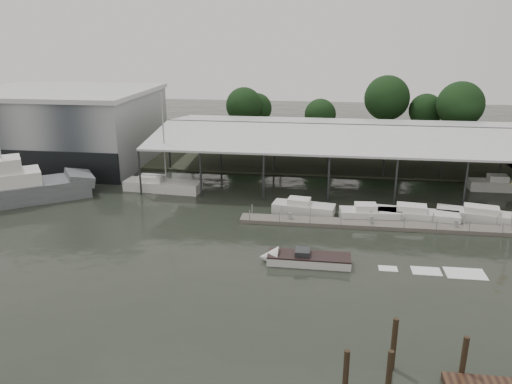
# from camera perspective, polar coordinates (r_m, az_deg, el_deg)

# --- Properties ---
(ground) EXTENTS (200.00, 200.00, 0.00)m
(ground) POSITION_cam_1_polar(r_m,az_deg,el_deg) (42.24, -5.29, -8.01)
(ground) COLOR black
(ground) RESTS_ON ground
(land_strip_far) EXTENTS (140.00, 30.00, 0.30)m
(land_strip_far) POSITION_cam_1_polar(r_m,az_deg,el_deg) (81.51, 1.28, 5.01)
(land_strip_far) COLOR #3E4232
(land_strip_far) RESTS_ON ground
(storage_warehouse) EXTENTS (24.50, 20.50, 10.50)m
(storage_warehouse) POSITION_cam_1_polar(r_m,az_deg,el_deg) (77.50, -20.99, 7.05)
(storage_warehouse) COLOR #91969B
(storage_warehouse) RESTS_ON ground
(covered_boat_shed) EXTENTS (58.24, 24.00, 6.96)m
(covered_boat_shed) POSITION_cam_1_polar(r_m,az_deg,el_deg) (66.56, 14.70, 6.76)
(covered_boat_shed) COLOR silver
(covered_boat_shed) RESTS_ON ground
(floating_dock) EXTENTS (28.00, 2.00, 1.40)m
(floating_dock) POSITION_cam_1_polar(r_m,az_deg,el_deg) (50.71, 14.13, -3.67)
(floating_dock) COLOR #646058
(floating_dock) RESTS_ON ground
(grey_trawler) EXTENTS (15.93, 13.16, 8.84)m
(grey_trawler) POSITION_cam_1_polar(r_m,az_deg,el_deg) (61.96, -25.70, 0.38)
(grey_trawler) COLOR slate
(grey_trawler) RESTS_ON ground
(white_sailboat) EXTENTS (9.43, 3.33, 11.86)m
(white_sailboat) POSITION_cam_1_polar(r_m,az_deg,el_deg) (61.09, -10.73, 0.74)
(white_sailboat) COLOR silver
(white_sailboat) RESTS_ON ground
(speedboat_underway) EXTENTS (18.52, 2.50, 2.00)m
(speedboat_underway) POSITION_cam_1_polar(r_m,az_deg,el_deg) (41.91, 5.21, -7.62)
(speedboat_underway) COLOR silver
(speedboat_underway) RESTS_ON ground
(moored_cruiser_0) EXTENTS (6.73, 3.21, 1.70)m
(moored_cruiser_0) POSITION_cam_1_polar(r_m,az_deg,el_deg) (52.84, 5.39, -1.81)
(moored_cruiser_0) COLOR silver
(moored_cruiser_0) RESTS_ON ground
(moored_cruiser_1) EXTENTS (6.31, 2.56, 1.70)m
(moored_cruiser_1) POSITION_cam_1_polar(r_m,az_deg,el_deg) (52.24, 12.84, -2.44)
(moored_cruiser_1) COLOR silver
(moored_cruiser_1) RESTS_ON ground
(moored_cruiser_2) EXTENTS (8.54, 3.27, 1.70)m
(moored_cruiser_2) POSITION_cam_1_polar(r_m,az_deg,el_deg) (53.20, 17.74, -2.49)
(moored_cruiser_2) COLOR silver
(moored_cruiser_2) RESTS_ON ground
(moored_cruiser_3) EXTENTS (9.64, 4.34, 1.70)m
(moored_cruiser_3) POSITION_cam_1_polar(r_m,az_deg,el_deg) (55.30, 24.69, -2.54)
(moored_cruiser_3) COLOR silver
(moored_cruiser_3) RESTS_ON ground
(mooring_pilings) EXTENTS (6.81, 6.54, 3.85)m
(mooring_pilings) POSITION_cam_1_polar(r_m,az_deg,el_deg) (28.72, 16.81, -20.29)
(mooring_pilings) COLOR #302718
(mooring_pilings) RESTS_ON ground
(horizon_tree_line) EXTENTS (66.74, 11.94, 11.33)m
(horizon_tree_line) POSITION_cam_1_polar(r_m,az_deg,el_deg) (87.35, 17.59, 9.23)
(horizon_tree_line) COLOR black
(horizon_tree_line) RESTS_ON ground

